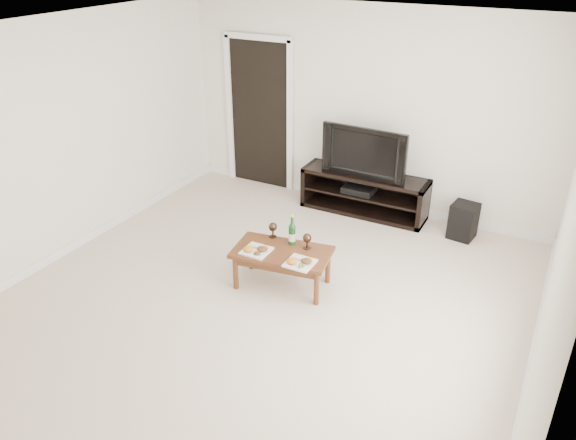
{
  "coord_description": "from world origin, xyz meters",
  "views": [
    {
      "loc": [
        2.4,
        -3.89,
        3.32
      ],
      "look_at": [
        0.02,
        0.62,
        0.7
      ],
      "focal_mm": 35.0,
      "sensor_mm": 36.0,
      "label": 1
    }
  ],
  "objects_px": {
    "television": "(367,150)",
    "subwoofer": "(463,221)",
    "media_console": "(364,193)",
    "coffee_table": "(282,268)"
  },
  "relations": [
    {
      "from": "television",
      "to": "subwoofer",
      "type": "distance_m",
      "value": 1.46
    },
    {
      "from": "media_console",
      "to": "television",
      "type": "xyz_separation_m",
      "value": [
        0.0,
        0.0,
        0.6
      ]
    },
    {
      "from": "television",
      "to": "subwoofer",
      "type": "height_order",
      "value": "television"
    },
    {
      "from": "television",
      "to": "subwoofer",
      "type": "relative_size",
      "value": 2.54
    },
    {
      "from": "media_console",
      "to": "television",
      "type": "height_order",
      "value": "television"
    },
    {
      "from": "media_console",
      "to": "subwoofer",
      "type": "xyz_separation_m",
      "value": [
        1.31,
        -0.08,
        -0.06
      ]
    },
    {
      "from": "subwoofer",
      "to": "coffee_table",
      "type": "bearing_deg",
      "value": -119.09
    },
    {
      "from": "subwoofer",
      "to": "television",
      "type": "bearing_deg",
      "value": -176.19
    },
    {
      "from": "media_console",
      "to": "coffee_table",
      "type": "xyz_separation_m",
      "value": [
        -0.13,
        -2.03,
        -0.07
      ]
    },
    {
      "from": "media_console",
      "to": "coffee_table",
      "type": "relative_size",
      "value": 1.66
    }
  ]
}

